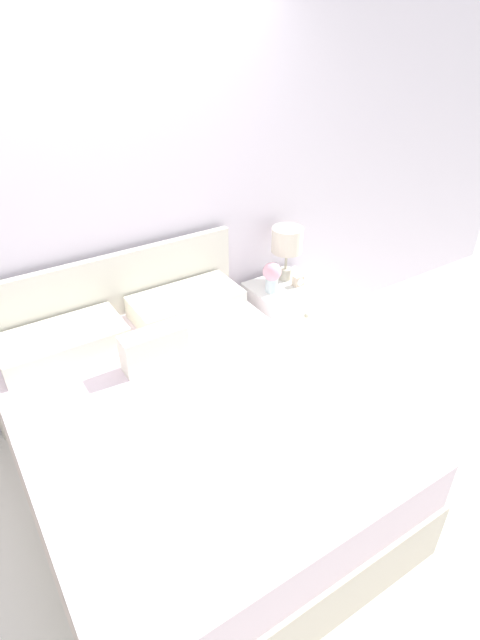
# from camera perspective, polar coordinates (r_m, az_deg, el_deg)

# --- Properties ---
(ground_plane) EXTENTS (12.00, 12.00, 0.00)m
(ground_plane) POSITION_cam_1_polar(r_m,az_deg,el_deg) (3.69, -12.80, -7.64)
(ground_plane) COLOR silver
(wall_back) EXTENTS (8.00, 0.06, 2.60)m
(wall_back) POSITION_cam_1_polar(r_m,az_deg,el_deg) (3.09, -16.26, 11.82)
(wall_back) COLOR white
(wall_back) RESTS_ON ground_plane
(bed) EXTENTS (1.68, 2.03, 1.05)m
(bed) POSITION_cam_1_polar(r_m,az_deg,el_deg) (2.80, -6.24, -13.21)
(bed) COLOR beige
(bed) RESTS_ON ground_plane
(nightstand) EXTENTS (0.51, 0.48, 0.59)m
(nightstand) POSITION_cam_1_polar(r_m,az_deg,el_deg) (3.79, 5.15, -0.02)
(nightstand) COLOR white
(nightstand) RESTS_ON ground_plane
(table_lamp) EXTENTS (0.22, 0.22, 0.40)m
(table_lamp) POSITION_cam_1_polar(r_m,az_deg,el_deg) (3.62, 5.40, 8.80)
(table_lamp) COLOR beige
(table_lamp) RESTS_ON nightstand
(flower_vase) EXTENTS (0.13, 0.13, 0.22)m
(flower_vase) POSITION_cam_1_polar(r_m,az_deg,el_deg) (3.52, 3.69, 5.14)
(flower_vase) COLOR silver
(flower_vase) RESTS_ON nightstand
(alarm_clock) EXTENTS (0.07, 0.06, 0.08)m
(alarm_clock) POSITION_cam_1_polar(r_m,az_deg,el_deg) (3.65, 6.66, 4.49)
(alarm_clock) COLOR beige
(alarm_clock) RESTS_ON nightstand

